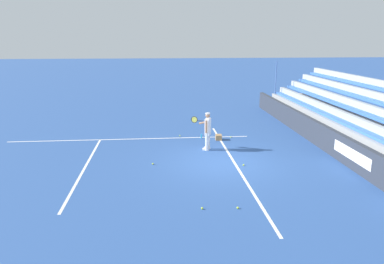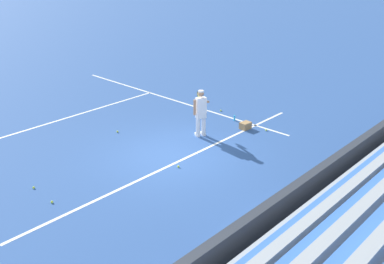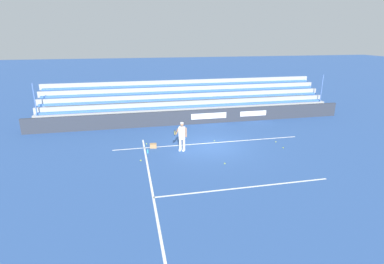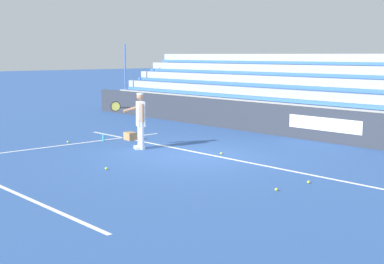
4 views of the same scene
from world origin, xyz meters
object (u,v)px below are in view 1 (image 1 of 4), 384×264
at_px(ball_box_cardboard, 219,137).
at_px(tennis_ball_midcourt, 180,136).
at_px(tennis_player, 207,131).
at_px(tennis_ball_far_left, 231,137).
at_px(water_bottle, 201,136).
at_px(tennis_ball_stray_back, 153,164).
at_px(tennis_ball_toward_net, 202,208).
at_px(tennis_ball_far_right, 238,208).
at_px(tennis_ball_by_box, 244,165).

height_order(ball_box_cardboard, tennis_ball_midcourt, ball_box_cardboard).
relative_size(tennis_player, tennis_ball_far_left, 25.98).
bearing_deg(ball_box_cardboard, tennis_ball_far_left, -62.63).
bearing_deg(water_bottle, ball_box_cardboard, -115.48).
xyz_separation_m(tennis_ball_stray_back, tennis_ball_toward_net, (-4.21, -1.51, 0.00)).
bearing_deg(tennis_ball_far_left, ball_box_cardboard, 117.37).
bearing_deg(tennis_ball_far_left, water_bottle, 88.87).
bearing_deg(ball_box_cardboard, tennis_ball_far_right, 175.06).
bearing_deg(tennis_player, water_bottle, 0.60).
relative_size(ball_box_cardboard, tennis_ball_far_right, 6.06).
distance_m(tennis_ball_by_box, water_bottle, 4.53).
distance_m(tennis_ball_stray_back, tennis_ball_by_box, 3.65).
height_order(tennis_ball_midcourt, tennis_ball_toward_net, same).
xyz_separation_m(tennis_ball_toward_net, water_bottle, (8.10, -0.92, 0.08)).
bearing_deg(tennis_ball_far_left, tennis_ball_by_box, 175.69).
distance_m(ball_box_cardboard, tennis_ball_by_box, 4.00).
bearing_deg(tennis_ball_far_right, tennis_ball_midcourt, 8.04).
bearing_deg(tennis_ball_stray_back, ball_box_cardboard, -42.91).
distance_m(tennis_ball_midcourt, tennis_ball_far_right, 8.71).
bearing_deg(tennis_ball_toward_net, water_bottle, -6.48).
bearing_deg(tennis_player, tennis_ball_stray_back, 127.28).
distance_m(tennis_ball_by_box, tennis_ball_far_left, 4.35).
xyz_separation_m(ball_box_cardboard, tennis_ball_far_left, (0.36, -0.70, -0.10)).
bearing_deg(ball_box_cardboard, water_bottle, 64.52).
relative_size(tennis_ball_midcourt, tennis_ball_toward_net, 1.00).
relative_size(tennis_ball_stray_back, tennis_ball_by_box, 1.00).
height_order(tennis_ball_stray_back, tennis_ball_far_left, same).
bearing_deg(tennis_player, tennis_ball_midcourt, 23.72).
bearing_deg(tennis_ball_by_box, tennis_ball_far_right, 164.64).
bearing_deg(water_bottle, tennis_ball_stray_back, 147.99).
bearing_deg(ball_box_cardboard, tennis_ball_toward_net, 167.29).
distance_m(tennis_ball_stray_back, tennis_ball_midcourt, 4.56).
relative_size(tennis_ball_toward_net, tennis_ball_far_right, 1.00).
bearing_deg(tennis_ball_by_box, tennis_ball_toward_net, 150.53).
bearing_deg(tennis_ball_stray_back, tennis_ball_midcourt, -17.37).
height_order(tennis_ball_by_box, tennis_ball_far_right, same).
xyz_separation_m(tennis_player, ball_box_cardboard, (1.63, -0.80, -0.76)).
bearing_deg(tennis_ball_by_box, tennis_ball_midcourt, 25.06).
xyz_separation_m(ball_box_cardboard, tennis_ball_midcourt, (0.85, 1.89, -0.10)).
relative_size(ball_box_cardboard, tennis_ball_far_left, 6.06).
xyz_separation_m(tennis_ball_midcourt, water_bottle, (-0.46, -1.07, 0.08)).
height_order(tennis_player, tennis_ball_far_right, tennis_player).
height_order(tennis_ball_stray_back, tennis_ball_toward_net, same).
height_order(ball_box_cardboard, water_bottle, ball_box_cardboard).
bearing_deg(tennis_ball_toward_net, tennis_ball_far_left, -16.80).
bearing_deg(tennis_ball_far_right, tennis_ball_toward_net, 86.76).
xyz_separation_m(tennis_ball_stray_back, tennis_ball_far_right, (-4.27, -2.58, 0.00)).
relative_size(tennis_ball_far_right, water_bottle, 0.30).
distance_m(tennis_ball_far_left, tennis_ball_far_right, 8.24).
xyz_separation_m(tennis_player, tennis_ball_midcourt, (2.48, 1.09, -0.86)).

